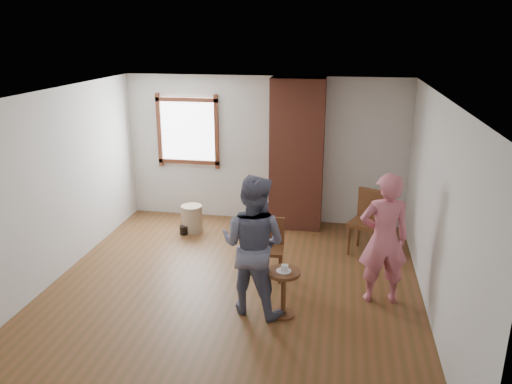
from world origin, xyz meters
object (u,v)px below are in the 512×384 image
Objects in this scene: stoneware_crock at (192,218)px; man at (253,245)px; side_table at (283,286)px; person_pink at (384,239)px; dining_chair_left at (270,245)px; dining_chair_right at (368,218)px.

stoneware_crock is 0.27× the size of man.
man reaches higher than stoneware_crock.
stoneware_crock is at bearing 128.06° from side_table.
stoneware_crock is 0.27× the size of person_pink.
stoneware_crock is at bearing -42.05° from man.
dining_chair_right is (1.39, 1.06, 0.09)m from dining_chair_left.
person_pink reaches higher than side_table.
stoneware_crock is 2.85m from man.
side_table is at bearing -93.10° from dining_chair_right.
dining_chair_left is 1.03m from man.
dining_chair_left is 0.48× the size of man.
stoneware_crock is 0.78× the size of side_table.
man is 1.64m from person_pink.
man is at bearing -101.82° from dining_chair_right.
man is (-0.38, 0.08, 0.47)m from side_table.
dining_chair_right reaches higher than stoneware_crock.
dining_chair_left reaches higher than stoneware_crock.
stoneware_crock is 2.99m from dining_chair_right.
man is 1.02× the size of person_pink.
dining_chair_right is at bearing 62.80° from side_table.
man reaches higher than side_table.
dining_chair_right is 1.66× the size of side_table.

